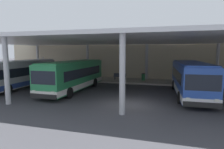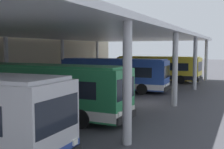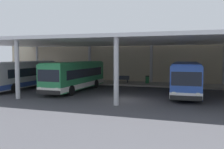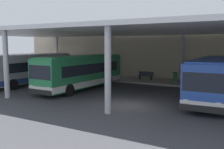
{
  "view_description": "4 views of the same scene",
  "coord_description": "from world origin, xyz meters",
  "px_view_note": "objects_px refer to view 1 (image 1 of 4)",
  "views": [
    {
      "loc": [
        2.67,
        -14.37,
        4.08
      ],
      "look_at": [
        -2.87,
        5.17,
        1.7
      ],
      "focal_mm": 30.37,
      "sensor_mm": 36.0,
      "label": 1
    },
    {
      "loc": [
        -20.47,
        -6.95,
        4.09
      ],
      "look_at": [
        3.52,
        4.09,
        1.75
      ],
      "focal_mm": 45.99,
      "sensor_mm": 36.0,
      "label": 2
    },
    {
      "loc": [
        5.76,
        -20.65,
        3.86
      ],
      "look_at": [
        -2.41,
        3.64,
        1.9
      ],
      "focal_mm": 39.73,
      "sensor_mm": 36.0,
      "label": 3
    },
    {
      "loc": [
        8.05,
        -15.74,
        4.16
      ],
      "look_at": [
        -3.57,
        4.08,
        1.54
      ],
      "focal_mm": 41.83,
      "sensor_mm": 36.0,
      "label": 4
    }
  ],
  "objects_px": {
    "trash_bin": "(143,77)",
    "banner_sign": "(43,66)",
    "bus_second_bay": "(74,75)",
    "bench_waiting": "(120,76)",
    "bus_nearest_bay": "(20,74)",
    "bus_middle_bay": "(190,78)"
  },
  "relations": [
    {
      "from": "trash_bin",
      "to": "banner_sign",
      "type": "distance_m",
      "value": 15.42
    },
    {
      "from": "bus_second_bay",
      "to": "banner_sign",
      "type": "bearing_deg",
      "value": 141.09
    },
    {
      "from": "bench_waiting",
      "to": "bus_second_bay",
      "type": "bearing_deg",
      "value": -110.97
    },
    {
      "from": "bench_waiting",
      "to": "trash_bin",
      "type": "height_order",
      "value": "trash_bin"
    },
    {
      "from": "trash_bin",
      "to": "bus_second_bay",
      "type": "bearing_deg",
      "value": -127.5
    },
    {
      "from": "bench_waiting",
      "to": "trash_bin",
      "type": "distance_m",
      "value": 3.34
    },
    {
      "from": "bus_nearest_bay",
      "to": "trash_bin",
      "type": "xyz_separation_m",
      "value": [
        13.0,
        8.68,
        -0.98
      ]
    },
    {
      "from": "bus_second_bay",
      "to": "trash_bin",
      "type": "distance_m",
      "value": 10.59
    },
    {
      "from": "bus_nearest_bay",
      "to": "bench_waiting",
      "type": "bearing_deg",
      "value": 40.91
    },
    {
      "from": "bus_middle_bay",
      "to": "bench_waiting",
      "type": "relative_size",
      "value": 5.9
    },
    {
      "from": "bench_waiting",
      "to": "trash_bin",
      "type": "relative_size",
      "value": 1.84
    },
    {
      "from": "bench_waiting",
      "to": "bus_nearest_bay",
      "type": "bearing_deg",
      "value": -139.09
    },
    {
      "from": "bus_second_bay",
      "to": "banner_sign",
      "type": "height_order",
      "value": "banner_sign"
    },
    {
      "from": "bench_waiting",
      "to": "banner_sign",
      "type": "relative_size",
      "value": 0.56
    },
    {
      "from": "bus_nearest_bay",
      "to": "banner_sign",
      "type": "relative_size",
      "value": 3.3
    },
    {
      "from": "bench_waiting",
      "to": "trash_bin",
      "type": "bearing_deg",
      "value": 5.18
    },
    {
      "from": "bus_nearest_bay",
      "to": "bus_middle_bay",
      "type": "distance_m",
      "value": 18.25
    },
    {
      "from": "bus_middle_bay",
      "to": "bus_second_bay",
      "type": "bearing_deg",
      "value": -176.2
    },
    {
      "from": "banner_sign",
      "to": "bench_waiting",
      "type": "bearing_deg",
      "value": 4.18
    },
    {
      "from": "bus_second_bay",
      "to": "bench_waiting",
      "type": "height_order",
      "value": "bus_second_bay"
    },
    {
      "from": "bus_middle_bay",
      "to": "banner_sign",
      "type": "distance_m",
      "value": 21.52
    },
    {
      "from": "bus_second_bay",
      "to": "bus_nearest_bay",
      "type": "bearing_deg",
      "value": -177.25
    }
  ]
}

